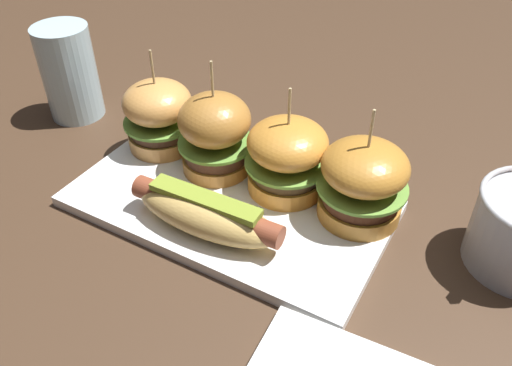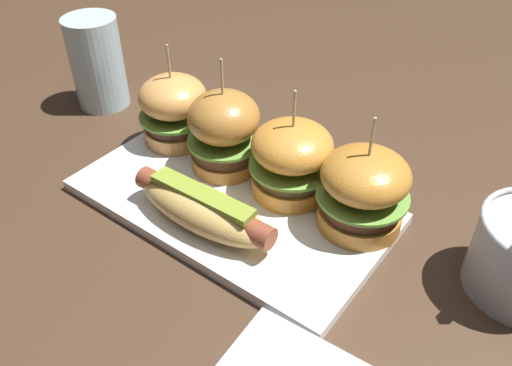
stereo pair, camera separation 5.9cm
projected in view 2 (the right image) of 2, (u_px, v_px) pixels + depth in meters
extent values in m
plane|color=#422D1E|center=(231.00, 206.00, 0.64)|extent=(3.00, 3.00, 0.00)
cube|color=white|center=(231.00, 201.00, 0.64)|extent=(0.38, 0.21, 0.01)
ellipsoid|color=#DBB05E|center=(203.00, 210.00, 0.58)|extent=(0.18, 0.06, 0.05)
cylinder|color=brown|center=(203.00, 206.00, 0.58)|extent=(0.18, 0.03, 0.03)
cube|color=olive|center=(202.00, 195.00, 0.57)|extent=(0.13, 0.03, 0.01)
cylinder|color=#D29149|center=(177.00, 132.00, 0.73)|extent=(0.09, 0.09, 0.02)
cylinder|color=#492D20|center=(175.00, 121.00, 0.71)|extent=(0.08, 0.08, 0.01)
cylinder|color=#609338|center=(175.00, 115.00, 0.71)|extent=(0.10, 0.10, 0.00)
ellipsoid|color=#D29149|center=(173.00, 96.00, 0.69)|extent=(0.09, 0.09, 0.05)
cylinder|color=tan|center=(169.00, 67.00, 0.66)|extent=(0.00, 0.00, 0.06)
cylinder|color=#AD7331|center=(226.00, 159.00, 0.68)|extent=(0.09, 0.09, 0.02)
cylinder|color=#4C2D20|center=(225.00, 147.00, 0.67)|extent=(0.08, 0.08, 0.02)
cylinder|color=#609338|center=(225.00, 140.00, 0.66)|extent=(0.10, 0.10, 0.00)
ellipsoid|color=#AD7331|center=(224.00, 117.00, 0.64)|extent=(0.09, 0.09, 0.06)
cylinder|color=tan|center=(222.00, 83.00, 0.61)|extent=(0.00, 0.00, 0.06)
cylinder|color=#CA8431|center=(290.00, 183.00, 0.64)|extent=(0.09, 0.09, 0.02)
cylinder|color=#4F3823|center=(291.00, 171.00, 0.62)|extent=(0.09, 0.09, 0.02)
cylinder|color=#6B9E3D|center=(291.00, 164.00, 0.62)|extent=(0.10, 0.10, 0.00)
ellipsoid|color=#CA8431|center=(292.00, 145.00, 0.60)|extent=(0.10, 0.10, 0.05)
cylinder|color=tan|center=(294.00, 115.00, 0.58)|extent=(0.00, 0.00, 0.06)
cylinder|color=#BC7C2D|center=(359.00, 216.00, 0.59)|extent=(0.10, 0.10, 0.02)
cylinder|color=#4D2717|center=(361.00, 202.00, 0.58)|extent=(0.09, 0.09, 0.02)
cylinder|color=#6B9E3D|center=(362.00, 195.00, 0.57)|extent=(0.10, 0.10, 0.00)
ellipsoid|color=#BC7C2D|center=(366.00, 175.00, 0.55)|extent=(0.10, 0.10, 0.05)
cylinder|color=tan|center=(371.00, 143.00, 0.53)|extent=(0.00, 0.00, 0.06)
cylinder|color=silver|center=(97.00, 63.00, 0.79)|extent=(0.08, 0.08, 0.14)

